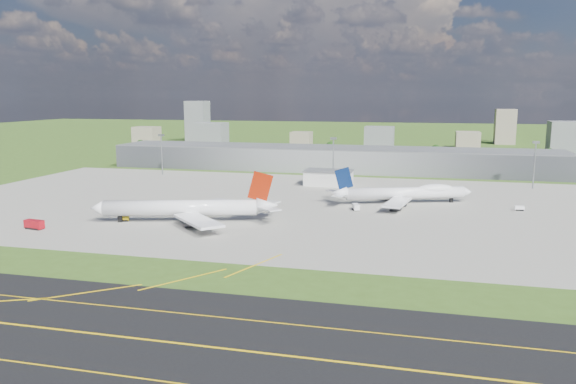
% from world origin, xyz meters
% --- Properties ---
extents(ground, '(1400.00, 1400.00, 0.00)m').
position_xyz_m(ground, '(0.00, 150.00, 0.00)').
color(ground, '#39591C').
rests_on(ground, ground).
extents(taxiway, '(1400.00, 60.00, 0.06)m').
position_xyz_m(taxiway, '(0.00, -110.00, 0.03)').
color(taxiway, black).
rests_on(taxiway, ground).
extents(apron, '(360.00, 190.00, 0.08)m').
position_xyz_m(apron, '(10.00, 40.00, 0.04)').
color(apron, gray).
rests_on(apron, ground).
extents(terminal, '(300.00, 42.00, 15.00)m').
position_xyz_m(terminal, '(0.00, 165.00, 7.50)').
color(terminal, gray).
rests_on(terminal, ground).
extents(ops_building, '(26.00, 16.00, 8.00)m').
position_xyz_m(ops_building, '(10.00, 100.00, 4.00)').
color(ops_building, silver).
rests_on(ops_building, ground).
extents(mast_west, '(3.50, 2.00, 25.90)m').
position_xyz_m(mast_west, '(-100.00, 115.00, 17.71)').
color(mast_west, gray).
rests_on(mast_west, ground).
extents(mast_center, '(3.50, 2.00, 25.90)m').
position_xyz_m(mast_center, '(10.00, 115.00, 17.71)').
color(mast_center, gray).
rests_on(mast_center, ground).
extents(mast_east, '(3.50, 2.00, 25.90)m').
position_xyz_m(mast_east, '(120.00, 115.00, 17.71)').
color(mast_east, gray).
rests_on(mast_east, ground).
extents(airliner_red_twin, '(73.58, 56.21, 20.55)m').
position_xyz_m(airliner_red_twin, '(-28.65, -5.68, 5.47)').
color(airliner_red_twin, white).
rests_on(airliner_red_twin, ground).
extents(airliner_blue_quad, '(65.51, 50.03, 17.75)m').
position_xyz_m(airliner_blue_quad, '(54.33, 54.94, 4.93)').
color(airliner_blue_quad, white).
rests_on(airliner_blue_quad, ground).
extents(fire_truck, '(8.21, 4.21, 3.48)m').
position_xyz_m(fire_truck, '(-80.04, -31.51, 1.74)').
color(fire_truck, '#A10B15').
rests_on(fire_truck, ground).
extents(tug_yellow, '(4.24, 3.37, 1.83)m').
position_xyz_m(tug_yellow, '(-53.99, -11.01, 0.95)').
color(tug_yellow, gold).
rests_on(tug_yellow, ground).
extents(van_white_near, '(4.13, 6.01, 2.78)m').
position_xyz_m(van_white_near, '(33.92, 33.60, 1.40)').
color(van_white_near, white).
rests_on(van_white_near, ground).
extents(van_white_far, '(4.27, 2.37, 2.17)m').
position_xyz_m(van_white_far, '(103.92, 49.93, 1.11)').
color(van_white_far, white).
rests_on(van_white_far, ground).
extents(bldg_far_w, '(24.00, 20.00, 18.00)m').
position_xyz_m(bldg_far_w, '(-220.00, 320.00, 9.00)').
color(bldg_far_w, gray).
rests_on(bldg_far_w, ground).
extents(bldg_w, '(28.00, 22.00, 24.00)m').
position_xyz_m(bldg_w, '(-140.00, 300.00, 12.00)').
color(bldg_w, slate).
rests_on(bldg_w, ground).
extents(bldg_cw, '(20.00, 18.00, 14.00)m').
position_xyz_m(bldg_cw, '(-60.00, 340.00, 7.00)').
color(bldg_cw, gray).
rests_on(bldg_cw, ground).
extents(bldg_c, '(26.00, 20.00, 22.00)m').
position_xyz_m(bldg_c, '(20.00, 310.00, 11.00)').
color(bldg_c, slate).
rests_on(bldg_c, ground).
extents(bldg_ce, '(22.00, 24.00, 16.00)m').
position_xyz_m(bldg_ce, '(100.00, 350.00, 8.00)').
color(bldg_ce, gray).
rests_on(bldg_ce, ground).
extents(bldg_e, '(30.00, 22.00, 28.00)m').
position_xyz_m(bldg_e, '(180.00, 320.00, 14.00)').
color(bldg_e, slate).
rests_on(bldg_e, ground).
extents(bldg_tall_w, '(22.00, 20.00, 44.00)m').
position_xyz_m(bldg_tall_w, '(-180.00, 360.00, 22.00)').
color(bldg_tall_w, slate).
rests_on(bldg_tall_w, ground).
extents(bldg_tall_e, '(20.00, 18.00, 36.00)m').
position_xyz_m(bldg_tall_e, '(140.00, 410.00, 18.00)').
color(bldg_tall_e, gray).
rests_on(bldg_tall_e, ground).
extents(tree_far_w, '(7.20, 7.20, 8.80)m').
position_xyz_m(tree_far_w, '(-200.00, 270.00, 5.18)').
color(tree_far_w, '#382314').
rests_on(tree_far_w, ground).
extents(tree_w, '(6.75, 6.75, 8.25)m').
position_xyz_m(tree_w, '(-110.00, 265.00, 4.86)').
color(tree_w, '#382314').
rests_on(tree_w, ground).
extents(tree_c, '(8.10, 8.10, 9.90)m').
position_xyz_m(tree_c, '(-20.00, 280.00, 5.84)').
color(tree_c, '#382314').
rests_on(tree_c, ground).
extents(tree_e, '(7.65, 7.65, 9.35)m').
position_xyz_m(tree_e, '(70.00, 275.00, 5.51)').
color(tree_e, '#382314').
rests_on(tree_e, ground).
extents(tree_far_e, '(6.30, 6.30, 7.70)m').
position_xyz_m(tree_far_e, '(160.00, 285.00, 4.53)').
color(tree_far_e, '#382314').
rests_on(tree_far_e, ground).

